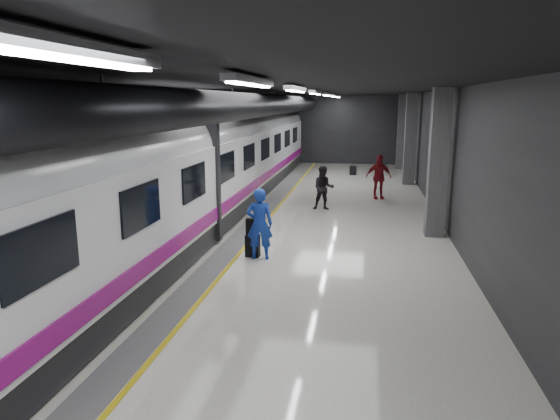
{
  "coord_description": "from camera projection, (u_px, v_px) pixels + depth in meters",
  "views": [
    {
      "loc": [
        2.34,
        -13.63,
        4.1
      ],
      "look_at": [
        0.26,
        -1.36,
        1.38
      ],
      "focal_mm": 32.0,
      "sensor_mm": 36.0,
      "label": 1
    }
  ],
  "objects": [
    {
      "name": "traveler_far_b",
      "position": [
        379.0,
        177.0,
        21.24
      ],
      "size": [
        1.18,
        0.7,
        1.89
      ],
      "primitive_type": "imported",
      "rotation": [
        0.0,
        0.0,
        0.23
      ],
      "color": "maroon",
      "rests_on": "ground"
    },
    {
      "name": "suitcase_far",
      "position": [
        353.0,
        170.0,
        28.27
      ],
      "size": [
        0.39,
        0.29,
        0.51
      ],
      "primitive_type": "cube",
      "rotation": [
        0.0,
        0.0,
        -0.21
      ],
      "color": "black",
      "rests_on": "ground"
    },
    {
      "name": "train",
      "position": [
        169.0,
        173.0,
        14.47
      ],
      "size": [
        3.05,
        38.0,
        4.05
      ],
      "color": "black",
      "rests_on": "ground"
    },
    {
      "name": "suitcase_main",
      "position": [
        253.0,
        246.0,
        13.38
      ],
      "size": [
        0.39,
        0.26,
        0.61
      ],
      "primitive_type": "cube",
      "rotation": [
        0.0,
        0.0,
        -0.08
      ],
      "color": "black",
      "rests_on": "ground"
    },
    {
      "name": "shoulder_bag",
      "position": [
        252.0,
        227.0,
        13.29
      ],
      "size": [
        0.34,
        0.21,
        0.44
      ],
      "primitive_type": "cube",
      "rotation": [
        0.0,
        0.0,
        0.09
      ],
      "color": "black",
      "rests_on": "suitcase_main"
    },
    {
      "name": "platform_hall",
      "position": [
        275.0,
        121.0,
        14.6
      ],
      "size": [
        10.02,
        40.02,
        4.51
      ],
      "color": "black",
      "rests_on": "ground"
    },
    {
      "name": "traveler_far_a",
      "position": [
        324.0,
        188.0,
        19.06
      ],
      "size": [
        0.88,
        0.72,
        1.69
      ],
      "primitive_type": "imported",
      "rotation": [
        0.0,
        0.0,
        0.11
      ],
      "color": "black",
      "rests_on": "ground"
    },
    {
      "name": "traveler_main",
      "position": [
        260.0,
        224.0,
        13.07
      ],
      "size": [
        0.75,
        0.55,
        1.9
      ],
      "primitive_type": "imported",
      "rotation": [
        0.0,
        0.0,
        3.29
      ],
      "color": "blue",
      "rests_on": "ground"
    },
    {
      "name": "ground",
      "position": [
        279.0,
        246.0,
        14.38
      ],
      "size": [
        40.0,
        40.0,
        0.0
      ],
      "primitive_type": "plane",
      "color": "silver",
      "rests_on": "ground"
    }
  ]
}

